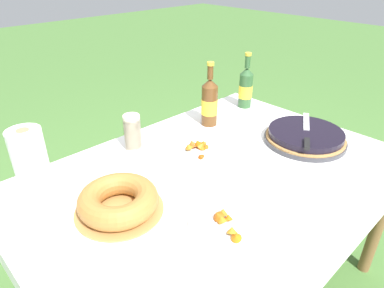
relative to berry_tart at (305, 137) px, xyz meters
name	(u,v)px	position (x,y,z in m)	size (l,w,h in m)	color
garden_table	(215,188)	(-0.48, 0.10, -0.10)	(1.47, 1.03, 0.68)	brown
tablecloth	(215,177)	(-0.48, 0.10, -0.04)	(1.48, 1.04, 0.10)	white
berry_tart	(305,137)	(0.00, 0.00, 0.00)	(0.36, 0.36, 0.06)	#38383D
serving_knife	(307,132)	(-0.03, -0.01, 0.04)	(0.34, 0.21, 0.01)	silver
bundt_cake	(118,201)	(-0.87, 0.17, 0.01)	(0.29, 0.29, 0.08)	#B78447
cup_stack	(133,133)	(-0.60, 0.48, 0.05)	(0.07, 0.07, 0.16)	beige
cider_bottle_green	(246,87)	(0.13, 0.45, 0.08)	(0.07, 0.07, 0.30)	#2D562D
cider_bottle_amber	(210,102)	(-0.18, 0.43, 0.09)	(0.08, 0.08, 0.32)	brown
snack_plate_near	(224,227)	(-0.69, -0.13, -0.02)	(0.23, 0.23, 0.06)	white
snack_plate_left	(199,150)	(-0.41, 0.26, -0.02)	(0.22, 0.22, 0.05)	white
paper_towel_roll	(32,166)	(-1.04, 0.42, 0.11)	(0.11, 0.11, 0.27)	white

